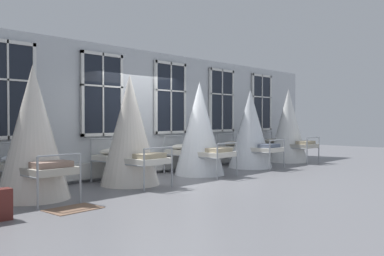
{
  "coord_description": "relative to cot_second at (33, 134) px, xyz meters",
  "views": [
    {
      "loc": [
        -6.81,
        -7.03,
        1.41
      ],
      "look_at": [
        0.83,
        0.06,
        1.18
      ],
      "focal_mm": 39.5,
      "sensor_mm": 36.0,
      "label": 1
    }
  ],
  "objects": [
    {
      "name": "rug_second",
      "position": [
        0.01,
        -1.26,
        -1.15
      ],
      "size": [
        0.82,
        0.58,
        0.01
      ],
      "primitive_type": "cube",
      "rotation": [
        0.0,
        0.0,
        0.03
      ],
      "color": "brown",
      "rests_on": "ground"
    },
    {
      "name": "cot_fifth",
      "position": [
        6.59,
        0.0,
        -0.06
      ],
      "size": [
        1.27,
        1.83,
        2.26
      ],
      "rotation": [
        0.0,
        0.0,
        1.58
      ],
      "color": "#9EA3A8",
      "rests_on": "ground"
    },
    {
      "name": "back_wall_with_windows",
      "position": [
        3.29,
        1.15,
        0.42
      ],
      "size": [
        15.75,
        0.1,
        3.15
      ],
      "primitive_type": "cube",
      "color": "silver",
      "rests_on": "ground"
    },
    {
      "name": "window_bank",
      "position": [
        3.29,
        1.03,
        -0.05
      ],
      "size": [
        12.07,
        0.1,
        2.86
      ],
      "color": "black",
      "rests_on": "ground"
    },
    {
      "name": "cot_sixth",
      "position": [
        8.8,
        0.04,
        0.01
      ],
      "size": [
        1.27,
        1.84,
        2.4
      ],
      "rotation": [
        0.0,
        0.0,
        1.54
      ],
      "color": "#9EA3A8",
      "rests_on": "ground"
    },
    {
      "name": "ground",
      "position": [
        3.29,
        -0.05,
        -1.15
      ],
      "size": [
        29.49,
        29.49,
        0.0
      ],
      "primitive_type": "plane",
      "color": "slate"
    },
    {
      "name": "cot_fourth",
      "position": [
        4.42,
        0.04,
        -0.01
      ],
      "size": [
        1.27,
        1.82,
        2.35
      ],
      "rotation": [
        0.0,
        0.0,
        1.57
      ],
      "color": "#9EA3A8",
      "rests_on": "ground"
    },
    {
      "name": "cot_third",
      "position": [
        2.19,
        0.05,
        -0.0
      ],
      "size": [
        1.27,
        1.83,
        2.37
      ],
      "rotation": [
        0.0,
        0.0,
        1.57
      ],
      "color": "#9EA3A8",
      "rests_on": "ground"
    },
    {
      "name": "cot_second",
      "position": [
        0.0,
        0.0,
        0.0
      ],
      "size": [
        1.27,
        1.83,
        2.37
      ],
      "rotation": [
        0.0,
        0.0,
        1.57
      ],
      "color": "#9EA3A8",
      "rests_on": "ground"
    }
  ]
}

